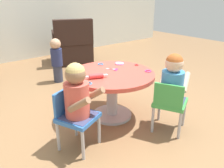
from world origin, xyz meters
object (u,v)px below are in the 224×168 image
(child_chair_right, at_px, (170,103))
(armchair_dark, at_px, (73,47))
(seated_child_left, at_px, (77,93))
(craft_scissors, at_px, (114,69))
(seated_child_right, at_px, (173,80))
(rolling_pin, at_px, (96,76))
(toddler_standing, at_px, (57,59))
(craft_table, at_px, (112,83))
(child_chair_left, at_px, (75,116))

(child_chair_right, height_order, armchair_dark, armchair_dark)
(seated_child_left, xyz_separation_m, armchair_dark, (1.34, 2.40, -0.22))
(armchair_dark, xyz_separation_m, craft_scissors, (-0.68, -2.08, 0.21))
(seated_child_right, height_order, rolling_pin, seated_child_right)
(seated_child_left, distance_m, seated_child_right, 0.92)
(seated_child_left, relative_size, child_chair_right, 0.95)
(seated_child_left, bearing_deg, toddler_standing, 69.35)
(craft_table, distance_m, armchair_dark, 2.28)
(seated_child_right, xyz_separation_m, armchair_dark, (0.48, 2.72, -0.22))
(child_chair_left, bearing_deg, armchair_dark, 60.19)
(child_chair_right, relative_size, toddler_standing, 0.80)
(seated_child_right, relative_size, toddler_standing, 0.76)
(craft_scissors, bearing_deg, child_chair_left, -157.05)
(craft_table, height_order, seated_child_left, seated_child_left)
(child_chair_right, xyz_separation_m, rolling_pin, (-0.48, 0.55, 0.23))
(child_chair_left, bearing_deg, child_chair_right, -23.55)
(craft_table, relative_size, seated_child_right, 1.77)
(seated_child_left, xyz_separation_m, child_chair_right, (0.82, -0.33, -0.23))
(craft_table, distance_m, seated_child_left, 0.65)
(seated_child_left, bearing_deg, child_chair_right, -21.78)
(rolling_pin, bearing_deg, seated_child_right, -45.88)
(child_chair_right, height_order, rolling_pin, rolling_pin)
(child_chair_right, distance_m, armchair_dark, 2.78)
(seated_child_left, distance_m, armchair_dark, 2.76)
(craft_scissors, bearing_deg, child_chair_right, -75.68)
(seated_child_right, bearing_deg, child_chair_left, 158.30)
(child_chair_left, distance_m, armchair_dark, 2.73)
(child_chair_left, height_order, seated_child_right, seated_child_right)
(child_chair_left, bearing_deg, toddler_standing, 68.42)
(child_chair_left, distance_m, rolling_pin, 0.47)
(child_chair_right, relative_size, rolling_pin, 2.42)
(rolling_pin, height_order, craft_scissors, rolling_pin)
(craft_scissors, bearing_deg, toddler_standing, 92.27)
(craft_scissors, bearing_deg, seated_child_left, -153.93)
(toddler_standing, relative_size, rolling_pin, 3.03)
(seated_child_left, bearing_deg, craft_scissors, 26.07)
(armchair_dark, distance_m, craft_scissors, 2.20)
(craft_table, height_order, child_chair_left, child_chair_left)
(seated_child_right, bearing_deg, rolling_pin, 134.12)
(craft_table, relative_size, armchair_dark, 0.97)
(child_chair_left, relative_size, rolling_pin, 2.42)
(seated_child_left, bearing_deg, child_chair_left, 113.15)
(seated_child_left, bearing_deg, seated_child_right, -19.93)
(armchair_dark, height_order, craft_scissors, armchair_dark)
(child_chair_left, height_order, rolling_pin, rolling_pin)
(armchair_dark, xyz_separation_m, rolling_pin, (-0.99, -2.19, 0.23))
(child_chair_left, bearing_deg, craft_table, 20.00)
(craft_table, bearing_deg, seated_child_left, -156.38)
(seated_child_left, distance_m, child_chair_right, 0.92)
(child_chair_right, bearing_deg, craft_table, 112.90)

